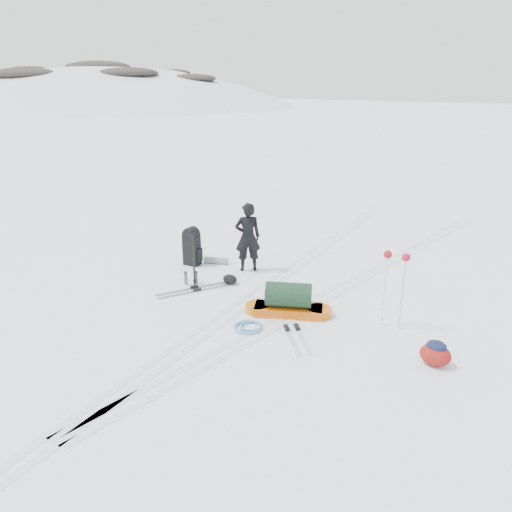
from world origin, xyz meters
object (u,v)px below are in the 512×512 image
object	(u,v)px
expedition_rucksack	(195,247)
ski_poles_black	(193,238)
skier	(248,237)
pulk_sled	(288,302)

from	to	relation	value
expedition_rucksack	ski_poles_black	distance (m)	1.47
skier	ski_poles_black	bearing A→B (deg)	30.19
pulk_sled	expedition_rucksack	xyz separation A→B (m)	(-3.24, 1.11, 0.19)
pulk_sled	ski_poles_black	bearing A→B (deg)	152.42
expedition_rucksack	skier	bearing A→B (deg)	10.39
expedition_rucksack	ski_poles_black	size ratio (longest dim) A/B	0.72
skier	ski_poles_black	world-z (taller)	skier
skier	expedition_rucksack	world-z (taller)	skier
expedition_rucksack	ski_poles_black	bearing A→B (deg)	-57.22
skier	pulk_sled	distance (m)	2.54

